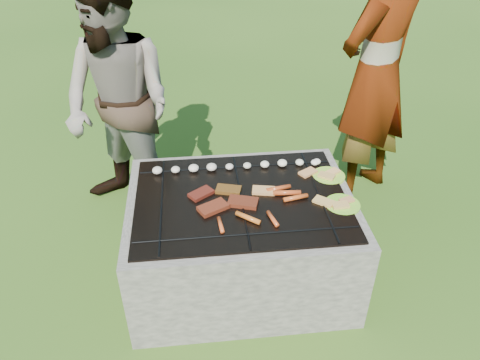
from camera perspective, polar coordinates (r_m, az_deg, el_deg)
The scene contains 10 objects.
lawn at distance 3.08m, azimuth 0.10°, elevation -11.33°, with size 60.00×60.00×0.00m, color #214711.
fire_pit at distance 2.88m, azimuth 0.11°, elevation -7.43°, with size 1.30×1.00×0.62m.
mushrooms at distance 2.91m, azimuth -0.60°, elevation 1.72°, with size 1.06×0.07×0.04m.
pork_slabs at distance 2.64m, azimuth -2.05°, elevation -2.38°, with size 0.40×0.30×0.02m.
sausages at distance 2.61m, azimuth 3.91°, elevation -2.85°, with size 0.53×0.38×0.03m.
bread_on_grate at distance 2.75m, azimuth 6.42°, elevation -1.02°, with size 0.46×0.42×0.02m.
plate_far at distance 2.91m, azimuth 10.77°, elevation 0.54°, with size 0.24×0.24×0.03m.
plate_near at distance 2.69m, azimuth 12.38°, elevation -2.93°, with size 0.25×0.25×0.03m.
cook at distance 3.48m, azimuth 16.30°, elevation 12.34°, with size 0.71×0.46×1.94m, color gray.
bystander at distance 3.24m, azimuth -14.54°, elevation 8.68°, with size 0.83×0.65×1.71m, color gray.
Camera 1 is at (-0.24, -2.13, 2.21)m, focal length 35.00 mm.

